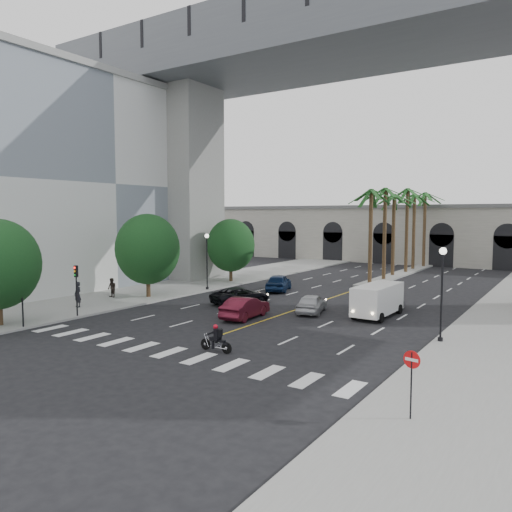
{
  "coord_description": "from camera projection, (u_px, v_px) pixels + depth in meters",
  "views": [
    {
      "loc": [
        17.57,
        -20.31,
        7.15
      ],
      "look_at": [
        0.52,
        6.0,
        4.52
      ],
      "focal_mm": 35.0,
      "sensor_mm": 36.0,
      "label": 1
    }
  ],
  "objects": [
    {
      "name": "palm_c",
      "position": [
        394.0,
        199.0,
        56.58
      ],
      "size": [
        3.2,
        3.2,
        10.1
      ],
      "color": "#47331E",
      "rests_on": "ground"
    },
    {
      "name": "ground",
      "position": [
        188.0,
        346.0,
        27.1
      ],
      "size": [
        140.0,
        140.0,
        0.0
      ],
      "primitive_type": "plane",
      "color": "black",
      "rests_on": "ground"
    },
    {
      "name": "building_left",
      "position": [
        62.0,
        183.0,
        50.91
      ],
      "size": [
        16.5,
        32.5,
        20.6
      ],
      "color": "silver",
      "rests_on": "ground"
    },
    {
      "name": "cargo_van",
      "position": [
        377.0,
        299.0,
        34.8
      ],
      "size": [
        2.26,
        5.32,
        2.24
      ],
      "rotation": [
        0.0,
        0.0,
        -0.03
      ],
      "color": "white",
      "rests_on": "ground"
    },
    {
      "name": "sidewalk_left",
      "position": [
        171.0,
        288.0,
        47.77
      ],
      "size": [
        8.0,
        100.0,
        0.15
      ],
      "primitive_type": "cube",
      "color": "gray",
      "rests_on": "ground"
    },
    {
      "name": "bridge",
      "position": [
        388.0,
        80.0,
        42.1
      ],
      "size": [
        75.0,
        13.0,
        26.0
      ],
      "color": "gray",
      "rests_on": "ground"
    },
    {
      "name": "street_tree_mid",
      "position": [
        148.0,
        249.0,
        42.16
      ],
      "size": [
        5.44,
        5.44,
        7.21
      ],
      "color": "#382616",
      "rests_on": "ground"
    },
    {
      "name": "palm_d",
      "position": [
        408.0,
        193.0,
        59.67
      ],
      "size": [
        3.2,
        3.2,
        10.9
      ],
      "color": "#47331E",
      "rests_on": "ground"
    },
    {
      "name": "lamp_post_right",
      "position": [
        442.0,
        286.0,
        27.35
      ],
      "size": [
        0.4,
        0.4,
        5.35
      ],
      "color": "black",
      "rests_on": "ground"
    },
    {
      "name": "palm_f",
      "position": [
        425.0,
        197.0,
        66.35
      ],
      "size": [
        3.2,
        3.2,
        10.7
      ],
      "color": "#47331E",
      "rests_on": "ground"
    },
    {
      "name": "car_d",
      "position": [
        382.0,
        302.0,
        36.53
      ],
      "size": [
        2.18,
        5.28,
        1.53
      ],
      "primitive_type": "imported",
      "rotation": [
        0.0,
        0.0,
        3.13
      ],
      "color": "slate",
      "rests_on": "ground"
    },
    {
      "name": "car_b",
      "position": [
        245.0,
        307.0,
        34.33
      ],
      "size": [
        1.95,
        4.64,
        1.49
      ],
      "primitive_type": "imported",
      "rotation": [
        0.0,
        0.0,
        3.23
      ],
      "color": "#4C0F1C",
      "rests_on": "ground"
    },
    {
      "name": "pier_building",
      "position": [
        435.0,
        234.0,
        72.75
      ],
      "size": [
        71.0,
        10.5,
        8.5
      ],
      "color": "beige",
      "rests_on": "ground"
    },
    {
      "name": "traffic_signal_far",
      "position": [
        76.0,
        282.0,
        34.27
      ],
      "size": [
        0.25,
        0.18,
        3.65
      ],
      "color": "black",
      "rests_on": "ground"
    },
    {
      "name": "car_e",
      "position": [
        279.0,
        283.0,
        46.53
      ],
      "size": [
        3.34,
        5.03,
        1.59
      ],
      "primitive_type": "imported",
      "rotation": [
        0.0,
        0.0,
        3.49
      ],
      "color": "#0E2145",
      "rests_on": "ground"
    },
    {
      "name": "traffic_signal_near",
      "position": [
        22.0,
        289.0,
        30.92
      ],
      "size": [
        0.25,
        0.18,
        3.65
      ],
      "color": "black",
      "rests_on": "ground"
    },
    {
      "name": "motorcycle_rider",
      "position": [
        217.0,
        339.0,
        25.93
      ],
      "size": [
        2.01,
        0.54,
        1.45
      ],
      "rotation": [
        0.0,
        0.0,
        -0.03
      ],
      "color": "black",
      "rests_on": "ground"
    },
    {
      "name": "do_not_enter_sign",
      "position": [
        412.0,
        371.0,
        16.97
      ],
      "size": [
        0.61,
        0.16,
        2.53
      ],
      "rotation": [
        0.0,
        0.0,
        -0.21
      ],
      "color": "black",
      "rests_on": "ground"
    },
    {
      "name": "lamp_post_left_far",
      "position": [
        207.0,
        257.0,
        46.39
      ],
      "size": [
        0.4,
        0.4,
        5.35
      ],
      "color": "black",
      "rests_on": "ground"
    },
    {
      "name": "street_tree_far",
      "position": [
        231.0,
        245.0,
        52.22
      ],
      "size": [
        5.04,
        5.04,
        6.68
      ],
      "color": "#382616",
      "rests_on": "ground"
    },
    {
      "name": "palm_a",
      "position": [
        371.0,
        195.0,
        49.76
      ],
      "size": [
        3.2,
        3.2,
        10.3
      ],
      "color": "#47331E",
      "rests_on": "ground"
    },
    {
      "name": "pedestrian_a",
      "position": [
        78.0,
        295.0,
        37.64
      ],
      "size": [
        0.75,
        0.54,
        1.91
      ],
      "primitive_type": "imported",
      "rotation": [
        0.0,
        0.0,
        -0.12
      ],
      "color": "black",
      "rests_on": "sidewalk_left"
    },
    {
      "name": "car_c",
      "position": [
        241.0,
        296.0,
        39.69
      ],
      "size": [
        3.99,
        5.35,
        1.35
      ],
      "primitive_type": "imported",
      "rotation": [
        0.0,
        0.0,
        2.73
      ],
      "color": "black",
      "rests_on": "ground"
    },
    {
      "name": "pedestrian_b",
      "position": [
        112.0,
        288.0,
        42.01
      ],
      "size": [
        0.88,
        0.73,
        1.63
      ],
      "primitive_type": "imported",
      "rotation": [
        0.0,
        0.0,
        -0.15
      ],
      "color": "black",
      "rests_on": "sidewalk_left"
    },
    {
      "name": "palm_b",
      "position": [
        385.0,
        193.0,
        53.03
      ],
      "size": [
        3.2,
        3.2,
        10.6
      ],
      "color": "#47331E",
      "rests_on": "ground"
    },
    {
      "name": "car_a",
      "position": [
        312.0,
        303.0,
        36.22
      ],
      "size": [
        2.57,
        4.37,
        1.4
      ],
      "primitive_type": "imported",
      "rotation": [
        0.0,
        0.0,
        3.38
      ],
      "color": "#B5B6BA",
      "rests_on": "ground"
    },
    {
      "name": "palm_e",
      "position": [
        415.0,
        198.0,
        63.19
      ],
      "size": [
        3.2,
        3.2,
        10.4
      ],
      "color": "#47331E",
      "rests_on": "ground"
    },
    {
      "name": "median",
      "position": [
        399.0,
        274.0,
        58.88
      ],
      "size": [
        2.0,
        24.0,
        0.2
      ],
      "primitive_type": "cube",
      "color": "gray",
      "rests_on": "ground"
    }
  ]
}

